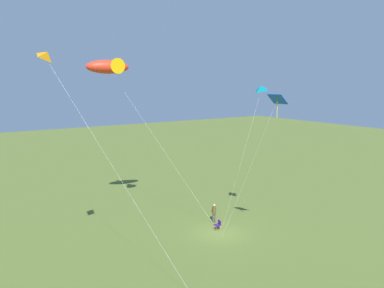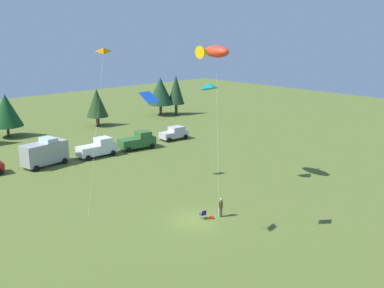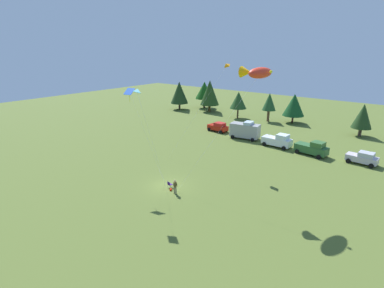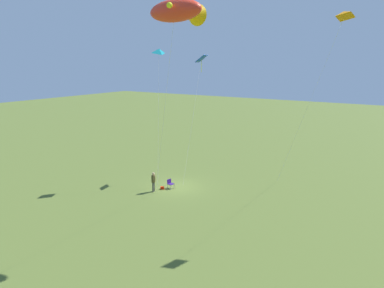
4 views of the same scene
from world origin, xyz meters
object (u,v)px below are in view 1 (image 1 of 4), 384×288
Objects in this scene: kite_delta_orange at (48,56)px; person_kite_flyer at (214,212)px; folding_chair at (218,224)px; backpack_on_grass at (218,225)px; kite_delta_teal at (260,89)px; kite_large_fish at (109,67)px; kite_diamond_blue at (276,103)px.

person_kite_flyer is at bearing -80.43° from kite_delta_orange.
folding_chair is 2.56× the size of backpack_on_grass.
kite_delta_teal is (-3.52, -1.81, 10.95)m from person_kite_flyer.
kite_delta_orange reaches higher than kite_delta_teal.
kite_delta_orange is at bearing 12.12° from folding_chair.
kite_large_fish is at bearing -39.61° from kite_delta_orange.
folding_chair is 18.96m from kite_delta_orange.
kite_delta_orange is (-8.43, 6.98, 0.16)m from kite_large_fish.
kite_delta_orange is at bearing 140.39° from kite_large_fish.
folding_chair is (-1.50, 0.69, -0.53)m from person_kite_flyer.
kite_diamond_blue is (-13.40, -6.72, -2.73)m from kite_large_fish.
backpack_on_grass is at bearing 38.46° from kite_delta_teal.
kite_diamond_blue is at bearing -109.94° from kite_delta_orange.
kite_large_fish reaches higher than kite_delta_orange.
kite_delta_teal is at bearing -28.95° from kite_diamond_blue.
kite_large_fish reaches higher than person_kite_flyer.
person_kite_flyer is 5.44× the size of backpack_on_grass.
backpack_on_grass is 0.03× the size of kite_delta_teal.
kite_delta_teal is 15.98m from kite_delta_orange.
kite_large_fish is 1.24× the size of kite_diamond_blue.
kite_delta_orange is at bearing 85.82° from kite_delta_teal.
kite_diamond_blue reaches higher than backpack_on_grass.
kite_large_fish is 1.00× the size of kite_delta_orange.
kite_delta_teal is 1.05× the size of kite_diamond_blue.
kite_delta_teal reaches higher than backpack_on_grass.
kite_diamond_blue is at bearing 102.29° from folding_chair.
kite_delta_teal is (-9.59, -8.83, -1.84)m from kite_large_fish.
folding_chair is at bearing -86.28° from kite_delta_orange.
person_kite_flyer is at bearing -106.45° from folding_chair.
kite_diamond_blue is (-3.81, 2.11, -0.89)m from kite_delta_teal.
kite_delta_teal is at bearing -141.54° from backpack_on_grass.
person_kite_flyer is 0.12× the size of kite_delta_orange.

